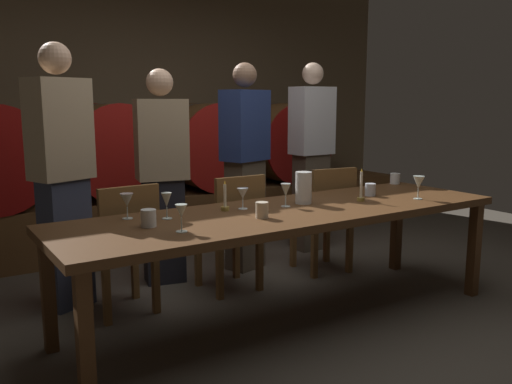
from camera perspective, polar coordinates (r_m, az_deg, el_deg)
The scene contains 27 objects.
ground_plane at distance 3.73m, azimuth 3.79°, elevation -12.58°, with size 8.50×8.50×0.00m, color #4C443A.
back_wall at distance 5.97m, azimuth -12.80°, elevation 9.95°, with size 6.54×0.24×2.93m, color brown.
barrel_shelf at distance 5.58m, azimuth -10.37°, elevation -2.48°, with size 5.89×0.90×0.50m, color brown.
wine_barrel_center_left at distance 5.31m, azimuth -15.62°, elevation 4.26°, with size 0.89×0.92×0.89m.
wine_barrel_center_right at distance 5.69m, azimuth -5.83°, elevation 4.91°, with size 0.89×0.92×0.89m.
wine_barrel_far_right at distance 6.19m, azimuth 2.27°, elevation 5.34°, with size 0.89×0.92×0.89m.
dining_table at distance 3.41m, azimuth 3.52°, elevation -2.84°, with size 2.96×0.86×0.73m.
chair_left at distance 3.63m, azimuth -13.82°, elevation -5.31°, with size 0.42×0.42×0.88m.
chair_center at distance 3.97m, azimuth -2.45°, elevation -3.77°, with size 0.40×0.40×0.88m.
chair_right at distance 4.44m, azimuth 7.49°, elevation -2.38°, with size 0.45×0.45×0.88m.
guest_far_left at distance 3.82m, azimuth -19.91°, elevation 1.72°, with size 0.44×0.36×1.79m.
guest_center_left at distance 4.18m, azimuth -9.92°, elevation 1.72°, with size 0.42×0.31×1.65m.
guest_center_right at distance 4.45m, azimuth -1.17°, elevation 2.80°, with size 0.43×0.34×1.71m.
guest_far_right at distance 5.07m, azimuth 5.90°, elevation 3.85°, with size 0.39×0.25×1.75m.
candle_left at distance 3.35m, azimuth -3.31°, elevation -1.12°, with size 0.05×0.05×0.19m.
candle_right at distance 3.72m, azimuth 11.09°, elevation 0.02°, with size 0.05×0.05×0.23m.
pitcher at distance 3.58m, azimuth 5.07°, elevation 0.45°, with size 0.11×0.11×0.21m.
wine_glass_far_left at distance 3.19m, azimuth -13.55°, elevation -0.91°, with size 0.08×0.08×0.15m.
wine_glass_left at distance 2.82m, azimuth -7.95°, elevation -2.13°, with size 0.06×0.06×0.15m.
wine_glass_center_left at distance 3.14m, azimuth -9.48°, elevation -0.93°, with size 0.06×0.06×0.15m.
wine_glass_center_right at distance 3.38m, azimuth -1.42°, elevation -0.22°, with size 0.07×0.07×0.14m.
wine_glass_right at distance 3.46m, azimuth 3.16°, elevation 0.12°, with size 0.06×0.06×0.15m.
wine_glass_far_right at distance 3.89m, azimuth 16.88°, elevation 0.94°, with size 0.08×0.08×0.16m.
cup_far_left at distance 2.97m, azimuth -11.35°, elevation -2.74°, with size 0.08×0.08×0.10m, color white.
cup_center_left at distance 3.14m, azimuth 0.64°, elevation -1.93°, with size 0.08×0.08×0.09m, color beige.
cup_center_right at distance 3.95m, azimuth 12.04°, elevation 0.25°, with size 0.08×0.08×0.09m, color silver.
cup_far_right at distance 4.57m, azimuth 14.55°, elevation 1.39°, with size 0.08×0.08×0.09m, color white.
Camera 1 is at (-2.07, -2.76, 1.41)m, focal length 37.67 mm.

